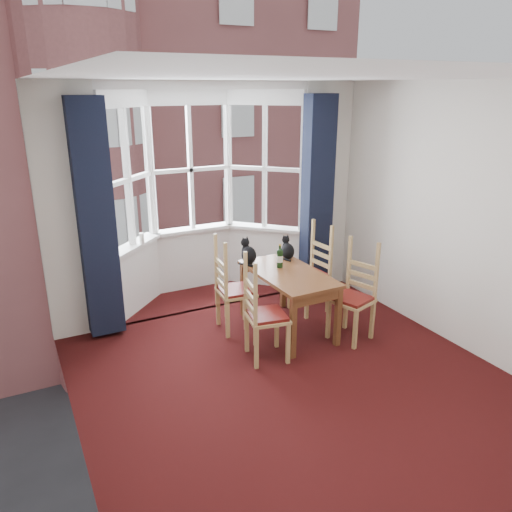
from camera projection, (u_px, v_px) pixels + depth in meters
floor at (307, 394)px, 4.67m from camera, size 4.50×4.50×0.00m
ceiling at (320, 77)px, 3.76m from camera, size 4.50×4.50×0.00m
wall_left at (63, 295)px, 3.36m from camera, size 0.00×4.50×4.50m
wall_right at (478, 224)px, 5.07m from camera, size 0.00×4.50×4.50m
wall_back_pier_left at (71, 216)px, 5.41m from camera, size 0.70×0.12×2.80m
wall_back_pier_right at (324, 189)px, 6.82m from camera, size 0.70×0.12×2.80m
bay_window at (198, 193)px, 6.54m from camera, size 2.76×0.94×2.80m
curtain_left at (96, 222)px, 5.37m from camera, size 0.38×0.22×2.60m
curtain_right at (317, 197)px, 6.59m from camera, size 0.38×0.22×2.60m
dining_table at (288, 280)px, 5.72m from camera, size 0.70×1.28×0.72m
chair_left_near at (259, 318)px, 5.13m from camera, size 0.47×0.48×0.92m
chair_left_far at (229, 293)px, 5.75m from camera, size 0.44×0.46×0.92m
chair_right_near at (356, 298)px, 5.62m from camera, size 0.51×0.53×0.92m
chair_right_far at (315, 274)px, 6.32m from camera, size 0.44×0.46×0.92m
cat_left at (248, 254)px, 5.93m from camera, size 0.20×0.26×0.32m
cat_right at (287, 250)px, 6.11m from camera, size 0.18×0.23×0.29m
wine_bottle at (280, 257)px, 5.79m from camera, size 0.07×0.07×0.28m
candle_tall at (142, 238)px, 6.21m from camera, size 0.06×0.06×0.13m
street at (48, 222)px, 33.82m from camera, size 80.00×80.00×0.00m
tenement_building at (73, 124)px, 15.97m from camera, size 18.40×7.80×15.20m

